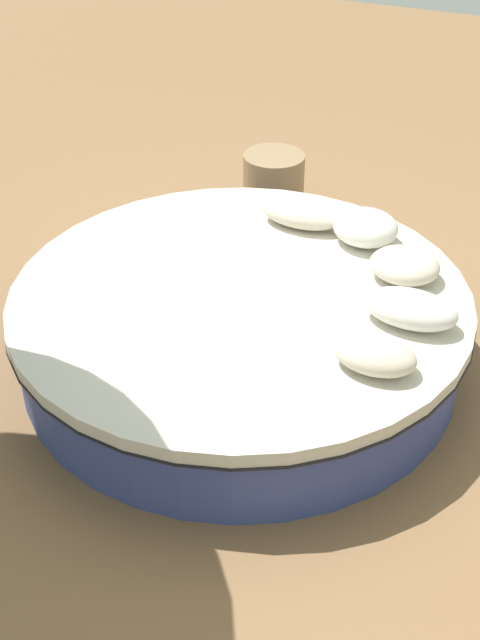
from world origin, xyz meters
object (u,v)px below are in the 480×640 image
at_px(throw_pillow_0, 375,355).
at_px(throw_pillow_2, 405,265).
at_px(round_bed, 240,326).
at_px(throw_pillow_4, 302,214).
at_px(side_table, 273,185).
at_px(throw_pillow_3, 365,227).
at_px(throw_pillow_1, 411,309).

bearing_deg(throw_pillow_0, throw_pillow_2, -84.53).
distance_m(round_bed, throw_pillow_4, 0.92).
xyz_separation_m(throw_pillow_0, side_table, (1.41, -2.16, -0.33)).
xyz_separation_m(round_bed, side_table, (0.53, -1.80, -0.01)).
height_order(throw_pillow_0, throw_pillow_4, throw_pillow_4).
relative_size(throw_pillow_0, throw_pillow_3, 1.04).
bearing_deg(side_table, throw_pillow_2, 135.86).
height_order(throw_pillow_4, side_table, throw_pillow_4).
height_order(throw_pillow_1, side_table, throw_pillow_1).
bearing_deg(round_bed, side_table, -73.71).
bearing_deg(throw_pillow_2, round_bed, 32.58).
relative_size(throw_pillow_1, throw_pillow_4, 0.96).
distance_m(round_bed, side_table, 1.88).
bearing_deg(throw_pillow_2, throw_pillow_4, -24.78).
relative_size(throw_pillow_3, side_table, 0.82).
bearing_deg(round_bed, throw_pillow_1, -174.69).
xyz_separation_m(round_bed, throw_pillow_0, (-0.89, 0.36, 0.32)).
relative_size(throw_pillow_1, throw_pillow_2, 1.26).
xyz_separation_m(round_bed, throw_pillow_4, (-0.04, -0.86, 0.32)).
bearing_deg(throw_pillow_3, throw_pillow_1, 122.97).
bearing_deg(throw_pillow_4, throw_pillow_3, 173.78).
distance_m(throw_pillow_1, throw_pillow_2, 0.45).
relative_size(round_bed, throw_pillow_1, 5.20).
height_order(throw_pillow_0, throw_pillow_2, throw_pillow_2).
bearing_deg(throw_pillow_3, throw_pillow_2, 137.25).
height_order(throw_pillow_0, side_table, throw_pillow_0).
height_order(throw_pillow_1, throw_pillow_2, throw_pillow_1).
xyz_separation_m(throw_pillow_1, side_table, (1.47, -1.72, -0.34)).
xyz_separation_m(throw_pillow_3, side_table, (1.00, -0.99, -0.36)).
relative_size(throw_pillow_2, side_table, 0.82).
xyz_separation_m(throw_pillow_2, side_table, (1.33, -1.29, -0.34)).
bearing_deg(throw_pillow_3, throw_pillow_4, -6.22).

